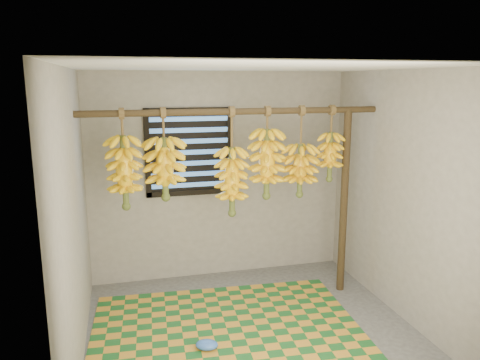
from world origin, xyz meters
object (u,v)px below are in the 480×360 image
object	(u,v)px
banana_bunch_b	(165,169)
banana_bunch_e	(300,170)
woven_mat	(228,335)
banana_bunch_d	(267,164)
plastic_bag	(207,345)
banana_bunch_f	(330,157)
support_post	(344,203)
banana_bunch_a	(125,172)
banana_bunch_c	(232,181)

from	to	relation	value
banana_bunch_b	banana_bunch_e	world-z (taller)	same
banana_bunch_e	woven_mat	bearing A→B (deg)	-145.52
banana_bunch_b	banana_bunch_e	bearing A→B (deg)	0.00
woven_mat	banana_bunch_d	world-z (taller)	banana_bunch_d
plastic_bag	banana_bunch_f	xyz separation A→B (m)	(1.49, 0.82, 1.47)
plastic_bag	banana_bunch_f	bearing A→B (deg)	28.88
woven_mat	plastic_bag	distance (m)	0.31
support_post	banana_bunch_a	bearing A→B (deg)	-180.00
plastic_bag	banana_bunch_c	bearing A→B (deg)	62.45
plastic_bag	banana_bunch_f	world-z (taller)	banana_bunch_f
banana_bunch_a	banana_bunch_d	world-z (taller)	same
banana_bunch_e	banana_bunch_b	bearing A→B (deg)	180.00
banana_bunch_a	banana_bunch_f	xyz separation A→B (m)	(2.10, 0.00, 0.06)
banana_bunch_a	banana_bunch_e	distance (m)	1.77
banana_bunch_b	banana_bunch_c	world-z (taller)	same
plastic_bag	banana_bunch_e	bearing A→B (deg)	35.38
woven_mat	plastic_bag	size ratio (longest dim) A/B	12.58
woven_mat	banana_bunch_f	bearing A→B (deg)	26.75
banana_bunch_a	banana_bunch_b	size ratio (longest dim) A/B	1.07
banana_bunch_b	woven_mat	bearing A→B (deg)	-53.19
plastic_bag	banana_bunch_c	size ratio (longest dim) A/B	0.18
plastic_bag	banana_bunch_b	world-z (taller)	banana_bunch_b
banana_bunch_a	banana_bunch_b	bearing A→B (deg)	0.00
support_post	banana_bunch_e	xyz separation A→B (m)	(-0.52, 0.00, 0.38)
banana_bunch_a	woven_mat	bearing A→B (deg)	-36.61
support_post	banana_bunch_a	xyz separation A→B (m)	(-2.28, -0.00, 0.45)
woven_mat	banana_bunch_f	distance (m)	2.06
banana_bunch_d	banana_bunch_c	bearing A→B (deg)	180.00
woven_mat	banana_bunch_a	size ratio (longest dim) A/B	2.62
banana_bunch_b	banana_bunch_d	xyz separation A→B (m)	(1.03, 0.00, 0.00)
banana_bunch_c	banana_bunch_e	xyz separation A→B (m)	(0.73, 0.00, 0.08)
support_post	banana_bunch_b	world-z (taller)	banana_bunch_b
woven_mat	support_post	bearing A→B (deg)	23.70
woven_mat	banana_bunch_c	distance (m)	1.46
banana_bunch_a	banana_bunch_c	distance (m)	1.05
support_post	banana_bunch_c	xyz separation A→B (m)	(-1.24, 0.00, 0.31)
banana_bunch_a	banana_bunch_f	distance (m)	2.10
banana_bunch_b	banana_bunch_f	world-z (taller)	same
woven_mat	banana_bunch_e	bearing A→B (deg)	34.48
banana_bunch_c	banana_bunch_b	bearing A→B (deg)	180.00
woven_mat	banana_bunch_b	bearing A→B (deg)	126.81
banana_bunch_c	banana_bunch_d	size ratio (longest dim) A/B	1.17
support_post	plastic_bag	size ratio (longest dim) A/B	10.11
plastic_bag	banana_bunch_c	xyz separation A→B (m)	(0.43, 0.82, 1.26)
banana_bunch_a	banana_bunch_b	xyz separation A→B (m)	(0.38, 0.00, 0.02)
banana_bunch_d	banana_bunch_a	bearing A→B (deg)	-180.00
plastic_bag	banana_bunch_e	distance (m)	1.95
support_post	banana_bunch_f	bearing A→B (deg)	180.00
banana_bunch_c	banana_bunch_f	distance (m)	1.08
plastic_bag	banana_bunch_d	distance (m)	1.82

